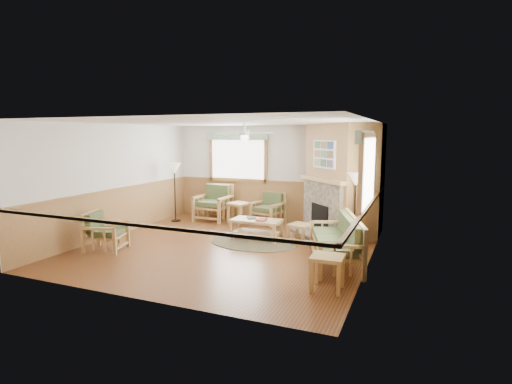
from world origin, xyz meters
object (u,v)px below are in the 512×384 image
at_px(footstool, 300,233).
at_px(armchair_back_right, 268,208).
at_px(armchair_back_left, 213,203).
at_px(end_table_chairs, 239,213).
at_px(floor_lamp_left, 175,192).
at_px(end_table_sofa, 327,273).
at_px(floor_lamp_right, 355,210).
at_px(coffee_table, 256,229).
at_px(sofa, 335,241).
at_px(armchair_left, 106,231).

bearing_deg(footstool, armchair_back_right, 132.69).
distance_m(armchair_back_left, end_table_chairs, 0.91).
bearing_deg(floor_lamp_left, armchair_back_right, 15.44).
bearing_deg(footstool, end_table_sofa, -65.49).
height_order(armchair_back_left, floor_lamp_right, floor_lamp_right).
xyz_separation_m(armchair_back_left, floor_lamp_right, (4.17, -1.23, 0.32)).
relative_size(armchair_back_right, end_table_sofa, 1.52).
bearing_deg(armchair_back_right, coffee_table, -64.23).
bearing_deg(sofa, armchair_left, -97.49).
height_order(sofa, coffee_table, sofa).
bearing_deg(floor_lamp_right, sofa, -96.57).
relative_size(end_table_chairs, end_table_sofa, 1.04).
bearing_deg(floor_lamp_right, end_table_chairs, 161.33).
height_order(armchair_back_left, coffee_table, armchair_back_left).
bearing_deg(end_table_chairs, armchair_back_right, 22.07).
distance_m(armchair_back_left, floor_lamp_right, 4.35).
height_order(armchair_left, end_table_sofa, armchair_left).
bearing_deg(sofa, floor_lamp_right, 154.22).
bearing_deg(sofa, floor_lamp_left, -131.83).
distance_m(coffee_table, floor_lamp_right, 2.32).
xyz_separation_m(sofa, end_table_sofa, (0.16, -1.36, -0.17)).
height_order(coffee_table, footstool, coffee_table).
bearing_deg(armchair_left, sofa, -95.29).
bearing_deg(coffee_table, armchair_left, -141.00).
xyz_separation_m(coffee_table, end_table_sofa, (2.23, -2.49, 0.05)).
xyz_separation_m(floor_lamp_left, floor_lamp_right, (5.10, -0.70, -0.01)).
bearing_deg(armchair_back_left, floor_lamp_left, -149.97).
xyz_separation_m(end_table_chairs, footstool, (2.07, -1.16, -0.09)).
bearing_deg(armchair_back_left, end_table_chairs, -6.63).
distance_m(armchair_back_left, armchair_back_right, 1.62).
bearing_deg(floor_lamp_right, armchair_left, -154.25).
relative_size(armchair_back_left, end_table_sofa, 1.80).
bearing_deg(end_table_sofa, end_table_chairs, 130.66).
distance_m(armchair_back_left, armchair_left, 3.61).
distance_m(armchair_back_right, floor_lamp_left, 2.67).
bearing_deg(floor_lamp_left, armchair_back_left, 29.19).
height_order(armchair_back_right, floor_lamp_right, floor_lamp_right).
xyz_separation_m(armchair_back_right, armchair_left, (-2.26, -3.73, -0.01)).
xyz_separation_m(coffee_table, floor_lamp_right, (2.23, 0.23, 0.59)).
relative_size(armchair_left, floor_lamp_right, 0.50).
relative_size(end_table_sofa, footstool, 1.20).
relative_size(end_table_sofa, floor_lamp_left, 0.34).
bearing_deg(sofa, armchair_back_right, -158.19).
bearing_deg(coffee_table, floor_lamp_left, 161.99).
height_order(end_table_chairs, floor_lamp_right, floor_lamp_right).
relative_size(armchair_left, end_table_sofa, 1.47).
relative_size(armchair_left, end_table_chairs, 1.41).
xyz_separation_m(end_table_sofa, floor_lamp_left, (-5.10, 3.42, 0.55)).
bearing_deg(coffee_table, footstool, 9.89).
bearing_deg(armchair_back_right, sofa, -34.55).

